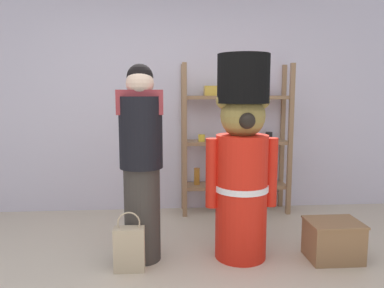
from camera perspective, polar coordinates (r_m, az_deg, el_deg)
back_wall at (r=4.54m, az=-3.46°, el=6.27°), size 6.40×0.12×2.60m
merchandise_shelf at (r=4.43m, az=6.66°, el=0.84°), size 1.27×0.35×1.76m
teddy_bear_guard at (r=3.18m, az=7.64°, el=-2.33°), size 0.62×0.47×1.74m
person_shopper at (r=3.14m, az=-7.76°, el=-2.56°), size 0.38×0.36×1.66m
shopping_bag at (r=3.15m, az=-9.56°, el=-15.45°), size 0.24×0.12×0.49m
display_crate at (r=3.52m, az=20.77°, el=-13.58°), size 0.45×0.35×0.34m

